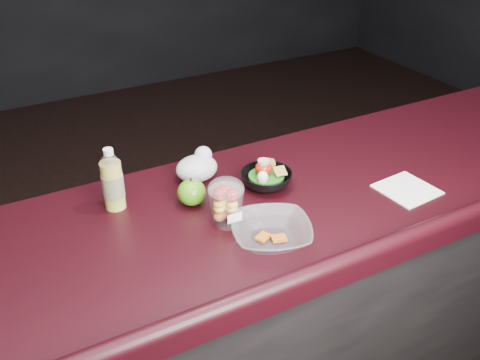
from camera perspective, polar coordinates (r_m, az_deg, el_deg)
name	(u,v)px	position (r m, az deg, el deg)	size (l,w,h in m)	color
counter	(260,324)	(1.92, 2.18, -15.12)	(4.06, 0.71, 1.02)	black
lemonade_bottle	(113,183)	(1.58, -13.42, -0.36)	(0.06, 0.06, 0.19)	gold
fruit_cup	(226,202)	(1.47, -1.47, -2.33)	(0.10, 0.10, 0.14)	white
green_apple	(192,192)	(1.58, -5.18, -1.32)	(0.09, 0.09, 0.09)	#428E10
plastic_bag	(198,167)	(1.70, -4.55, 1.44)	(0.14, 0.11, 0.10)	silver
snack_bowl	(266,178)	(1.66, 2.78, 0.23)	(0.20, 0.20, 0.09)	black
takeout_bowl	(271,233)	(1.43, 3.36, -5.62)	(0.28, 0.28, 0.05)	silver
paper_napkin	(407,189)	(1.73, 17.38, -0.96)	(0.16, 0.16, 0.00)	white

